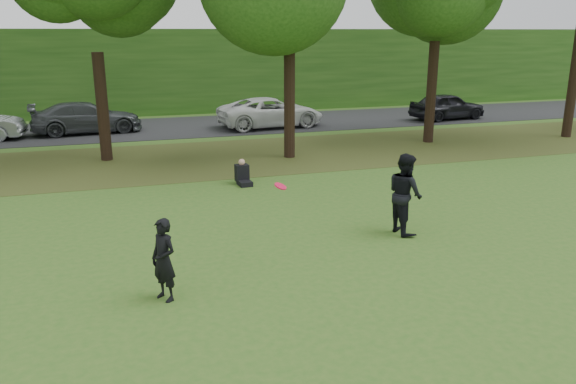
% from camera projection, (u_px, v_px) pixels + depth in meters
% --- Properties ---
extents(ground, '(120.00, 120.00, 0.00)m').
position_uv_depth(ground, '(280.00, 312.00, 10.09)').
color(ground, '#305B1C').
rests_on(ground, ground).
extents(leaf_litter, '(60.00, 7.00, 0.01)m').
position_uv_depth(leaf_litter, '(187.00, 160.00, 22.02)').
color(leaf_litter, '#413917').
rests_on(leaf_litter, ground).
extents(street, '(70.00, 7.00, 0.02)m').
position_uv_depth(street, '(167.00, 127.00, 29.37)').
color(street, black).
rests_on(street, ground).
extents(far_hedge, '(70.00, 3.00, 5.00)m').
position_uv_depth(far_hedge, '(155.00, 71.00, 34.19)').
color(far_hedge, '#234C15').
rests_on(far_hedge, ground).
extents(player_left, '(0.64, 0.69, 1.59)m').
position_uv_depth(player_left, '(164.00, 260.00, 10.36)').
color(player_left, black).
rests_on(player_left, ground).
extents(player_right, '(0.81, 1.02, 2.02)m').
position_uv_depth(player_right, '(405.00, 194.00, 13.83)').
color(player_right, black).
rests_on(player_right, ground).
extents(parked_cars, '(38.06, 3.80, 1.53)m').
position_uv_depth(parked_cars, '(144.00, 117.00, 27.72)').
color(parked_cars, black).
rests_on(parked_cars, street).
extents(frisbee, '(0.29, 0.31, 0.17)m').
position_uv_depth(frisbee, '(280.00, 186.00, 11.83)').
color(frisbee, '#E91343').
rests_on(frisbee, ground).
extents(seated_person, '(0.47, 0.76, 0.83)m').
position_uv_depth(seated_person, '(243.00, 175.00, 18.46)').
color(seated_person, black).
rests_on(seated_person, ground).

